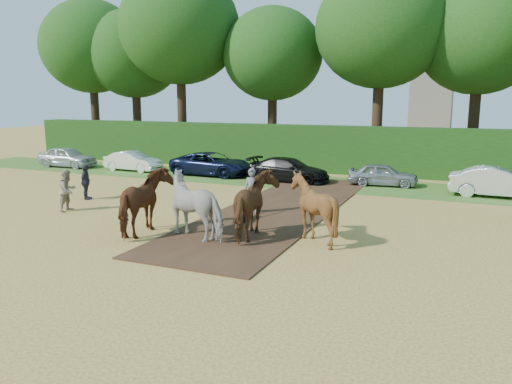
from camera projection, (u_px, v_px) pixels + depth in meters
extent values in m
plane|color=gold|center=(162.00, 249.00, 16.04)|extent=(120.00, 120.00, 0.00)
cube|color=#472D1C|center=(281.00, 208.00, 21.78)|extent=(4.50, 17.00, 0.05)
cube|color=#38601E|center=(299.00, 182.00, 28.68)|extent=(50.00, 5.00, 0.03)
cube|color=#14380F|center=(321.00, 149.00, 32.47)|extent=(46.00, 1.60, 3.00)
imported|color=#C2AE99|center=(68.00, 190.00, 21.24)|extent=(0.69, 0.87, 1.78)
imported|color=#252531|center=(86.00, 182.00, 23.63)|extent=(0.75, 1.06, 1.66)
imported|color=brown|center=(145.00, 202.00, 17.59)|extent=(1.69, 2.88, 2.28)
imported|color=beige|center=(199.00, 204.00, 17.31)|extent=(2.57, 2.31, 2.28)
imported|color=brown|center=(255.00, 206.00, 17.03)|extent=(1.69, 2.88, 2.28)
imported|color=brown|center=(313.00, 208.00, 16.75)|extent=(2.18, 2.37, 2.29)
cube|color=black|center=(244.00, 216.00, 19.61)|extent=(0.55, 1.03, 0.38)
cube|color=brown|center=(240.00, 215.00, 18.95)|extent=(0.38, 1.52, 0.11)
cylinder|color=brown|center=(242.00, 203.00, 20.16)|extent=(0.41, 1.07, 0.80)
cylinder|color=brown|center=(254.00, 203.00, 20.05)|extent=(0.11, 1.11, 0.80)
imported|color=gray|center=(252.00, 191.00, 20.71)|extent=(0.77, 0.57, 1.91)
imported|color=silver|center=(67.00, 157.00, 34.64)|extent=(4.23, 1.74, 1.44)
imported|color=white|center=(133.00, 161.00, 32.90)|extent=(3.98, 1.50, 1.30)
imported|color=#111837|center=(212.00, 164.00, 30.98)|extent=(5.27, 2.58, 1.44)
imported|color=black|center=(289.00, 170.00, 28.65)|extent=(4.87, 2.22, 1.38)
imported|color=#999DA2|center=(383.00, 174.00, 27.31)|extent=(3.86, 1.87, 1.27)
imported|color=silver|center=(498.00, 182.00, 24.14)|extent=(4.51, 1.64, 1.48)
cylinder|color=#382616|center=(96.00, 119.00, 43.05)|extent=(0.70, 0.70, 5.85)
ellipsoid|color=#163F11|center=(91.00, 47.00, 41.91)|extent=(8.40, 8.40, 7.73)
cylinder|color=#382616|center=(138.00, 123.00, 41.99)|extent=(0.70, 0.70, 5.40)
ellipsoid|color=#163F11|center=(134.00, 54.00, 40.94)|extent=(7.80, 7.80, 7.18)
cylinder|color=#382616|center=(182.00, 117.00, 39.05)|extent=(0.70, 0.70, 6.53)
ellipsoid|color=#163F11|center=(180.00, 28.00, 37.79)|extent=(9.20, 9.20, 8.46)
cylinder|color=#382616|center=(272.00, 127.00, 37.81)|extent=(0.70, 0.70, 5.17)
ellipsoid|color=#163F11|center=(273.00, 54.00, 36.81)|extent=(7.40, 7.40, 6.81)
cylinder|color=#382616|center=(377.00, 124.00, 33.73)|extent=(0.70, 0.70, 6.08)
ellipsoid|color=#163F11|center=(381.00, 27.00, 32.56)|extent=(8.60, 8.60, 7.91)
cylinder|color=#382616|center=(473.00, 128.00, 32.80)|extent=(0.70, 0.70, 5.62)
ellipsoid|color=#163F11|center=(480.00, 36.00, 31.72)|extent=(8.00, 8.00, 7.36)
cube|color=slate|center=(431.00, 100.00, 63.31)|extent=(5.00, 5.00, 9.00)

